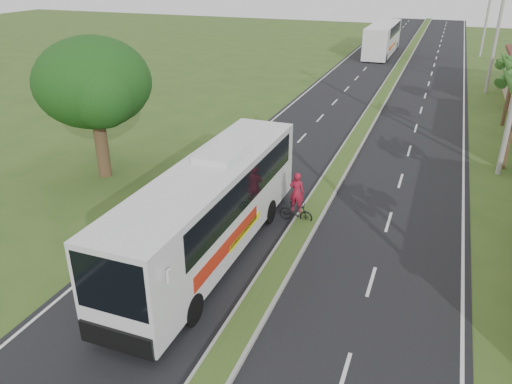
% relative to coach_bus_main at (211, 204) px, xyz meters
% --- Properties ---
extents(ground, '(180.00, 180.00, 0.00)m').
position_rel_coach_bus_main_xyz_m(ground, '(2.87, -4.69, -2.27)').
color(ground, '#34511D').
rests_on(ground, ground).
extents(road_asphalt, '(14.00, 160.00, 0.02)m').
position_rel_coach_bus_main_xyz_m(road_asphalt, '(2.87, 15.31, -2.26)').
color(road_asphalt, black).
rests_on(road_asphalt, ground).
extents(median_strip, '(1.20, 160.00, 0.18)m').
position_rel_coach_bus_main_xyz_m(median_strip, '(2.87, 15.31, -2.17)').
color(median_strip, gray).
rests_on(median_strip, ground).
extents(lane_edge_left, '(0.12, 160.00, 0.01)m').
position_rel_coach_bus_main_xyz_m(lane_edge_left, '(-3.83, 15.31, -2.27)').
color(lane_edge_left, silver).
rests_on(lane_edge_left, ground).
extents(lane_edge_right, '(0.12, 160.00, 0.01)m').
position_rel_coach_bus_main_xyz_m(lane_edge_right, '(9.57, 15.31, -2.27)').
color(lane_edge_right, silver).
rests_on(lane_edge_right, ground).
extents(shade_tree, '(6.30, 6.00, 7.54)m').
position_rel_coach_bus_main_xyz_m(shade_tree, '(-9.24, 5.33, 2.76)').
color(shade_tree, '#473321').
rests_on(shade_tree, ground).
extents(utility_pole_c, '(1.60, 0.28, 11.00)m').
position_rel_coach_bus_main_xyz_m(utility_pole_c, '(11.37, 33.31, 3.40)').
color(utility_pole_c, gray).
rests_on(utility_pole_c, ground).
extents(utility_pole_d, '(1.60, 0.28, 10.50)m').
position_rel_coach_bus_main_xyz_m(utility_pole_d, '(11.37, 53.31, 3.15)').
color(utility_pole_d, gray).
rests_on(utility_pole_d, ground).
extents(coach_bus_main, '(2.79, 12.80, 4.13)m').
position_rel_coach_bus_main_xyz_m(coach_bus_main, '(0.00, 0.00, 0.00)').
color(coach_bus_main, silver).
rests_on(coach_bus_main, ground).
extents(coach_bus_far, '(2.91, 12.89, 3.75)m').
position_rel_coach_bus_main_xyz_m(coach_bus_far, '(-0.32, 50.38, -0.15)').
color(coach_bus_far, white).
rests_on(coach_bus_far, ground).
extents(motorcyclist, '(1.61, 0.54, 2.44)m').
position_rel_coach_bus_main_xyz_m(motorcyclist, '(2.37, 3.85, -1.32)').
color(motorcyclist, black).
rests_on(motorcyclist, ground).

